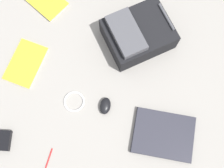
{
  "coord_description": "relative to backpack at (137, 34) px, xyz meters",
  "views": [
    {
      "loc": [
        0.1,
        -0.39,
        1.63
      ],
      "look_at": [
        0.03,
        0.03,
        0.02
      ],
      "focal_mm": 44.58,
      "sensor_mm": 36.0,
      "label": 1
    }
  ],
  "objects": [
    {
      "name": "laptop",
      "position": [
        0.24,
        -0.56,
        -0.06
      ],
      "size": [
        0.35,
        0.27,
        0.03
      ],
      "color": "#24242C",
      "rests_on": "ground_plane"
    },
    {
      "name": "computer_mouse",
      "position": [
        -0.12,
        -0.45,
        -0.06
      ],
      "size": [
        0.06,
        0.1,
        0.04
      ],
      "primitive_type": "ellipsoid",
      "rotation": [
        0.0,
        0.0,
        -0.0
      ],
      "color": "black",
      "rests_on": "ground_plane"
    },
    {
      "name": "book_comic",
      "position": [
        -0.62,
        0.17,
        -0.07
      ],
      "size": [
        0.32,
        0.29,
        0.02
      ],
      "color": "silver",
      "rests_on": "ground_plane"
    },
    {
      "name": "power_brick",
      "position": [
        -0.66,
        -0.74,
        -0.06
      ],
      "size": [
        0.08,
        0.12,
        0.03
      ],
      "primitive_type": "cube",
      "rotation": [
        0.0,
        0.0,
        0.1
      ],
      "color": "black",
      "rests_on": "ground_plane"
    },
    {
      "name": "backpack",
      "position": [
        0.0,
        0.0,
        0.0
      ],
      "size": [
        0.49,
        0.47,
        0.19
      ],
      "color": "black",
      "rests_on": "ground_plane"
    },
    {
      "name": "cable_coil",
      "position": [
        -0.31,
        -0.46,
        -0.07
      ],
      "size": [
        0.13,
        0.13,
        0.01
      ],
      "primitive_type": "torus",
      "color": "silver",
      "rests_on": "ground_plane"
    },
    {
      "name": "ground_plane",
      "position": [
        -0.13,
        -0.34,
        -0.08
      ],
      "size": [
        3.94,
        3.94,
        0.0
      ],
      "primitive_type": "plane",
      "color": "gray"
    },
    {
      "name": "book_red",
      "position": [
        -0.65,
        -0.27,
        -0.07
      ],
      "size": [
        0.24,
        0.31,
        0.02
      ],
      "color": "silver",
      "rests_on": "ground_plane"
    },
    {
      "name": "pen_black",
      "position": [
        -0.39,
        -0.82,
        -0.08
      ],
      "size": [
        0.03,
        0.15,
        0.01
      ],
      "primitive_type": "cylinder",
      "rotation": [
        1.57,
        0.0,
        3.02
      ],
      "color": "red",
      "rests_on": "ground_plane"
    }
  ]
}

